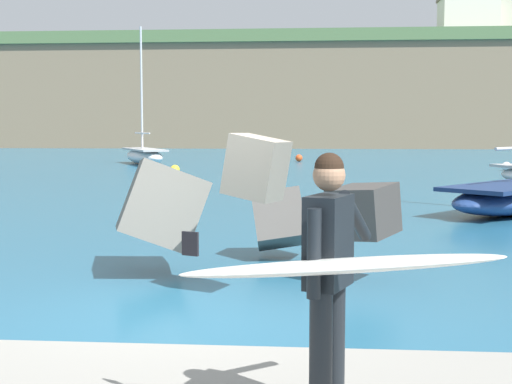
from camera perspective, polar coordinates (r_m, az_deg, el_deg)
name	(u,v)px	position (r m, az deg, el deg)	size (l,w,h in m)	color
ground_plane	(185,316)	(8.34, -5.73, -9.90)	(400.00, 400.00, 0.00)	#235B7A
breakwater_jetty	(331,212)	(9.33, 6.00, -1.62)	(31.95, 6.24, 2.16)	slate
surfer_with_board	(327,270)	(4.54, 5.74, -6.22)	(2.08, 1.48, 1.78)	black
boat_near_right	(144,155)	(41.35, -8.95, 2.93)	(4.09, 6.03, 7.87)	white
mooring_buoy_inner	(175,170)	(32.53, -6.52, 1.80)	(0.44, 0.44, 0.44)	yellow
mooring_buoy_middle	(506,166)	(37.14, 19.45, 1.96)	(0.44, 0.44, 0.44)	silver
mooring_buoy_outer	(299,158)	(44.30, 3.46, 2.74)	(0.44, 0.44, 0.44)	#E54C1E
headland_bluff	(433,96)	(87.14, 13.98, 7.51)	(98.62, 33.55, 11.56)	#847056
station_building_west	(468,19)	(83.75, 16.63, 13.17)	(6.20, 4.92, 4.84)	silver
station_building_central	(479,30)	(96.78, 17.42, 12.27)	(4.38, 8.04, 5.54)	silver
station_building_east	(478,20)	(86.81, 17.41, 13.02)	(6.07, 6.87, 5.30)	beige
station_building_annex	(466,33)	(92.39, 16.53, 12.13)	(4.62, 7.62, 3.91)	#B2ADA3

